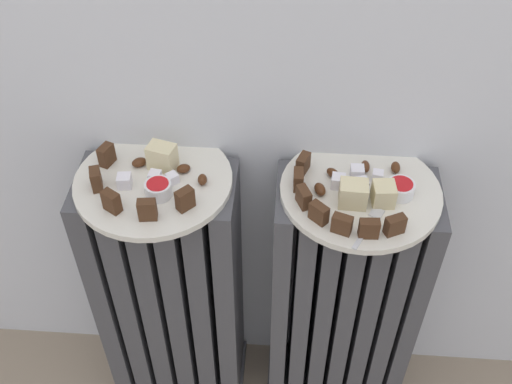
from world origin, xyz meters
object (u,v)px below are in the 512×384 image
radiator_left (172,295)px  fork (369,225)px  plate_left (153,181)px  jam_bowl_left (158,189)px  jam_bowl_right (400,188)px  plate_right (360,191)px  radiator_right (342,305)px

radiator_left → fork: (0.37, -0.09, 0.34)m
plate_left → fork: size_ratio=2.88×
jam_bowl_left → fork: jam_bowl_left is taller
radiator_left → jam_bowl_right: bearing=-1.2°
plate_left → plate_right: 0.36m
radiator_right → jam_bowl_left: bearing=-173.5°
plate_left → jam_bowl_right: bearing=-1.2°
plate_right → jam_bowl_left: jam_bowl_left is taller
radiator_right → jam_bowl_left: jam_bowl_left is taller
plate_right → fork: (0.01, -0.09, 0.01)m
radiator_right → plate_left: plate_left is taller
jam_bowl_left → radiator_right: bearing=6.5°
radiator_left → jam_bowl_left: (0.02, -0.04, 0.35)m
plate_left → jam_bowl_left: bearing=-64.9°
radiator_right → jam_bowl_left: 0.49m
plate_right → jam_bowl_right: bearing=-7.6°
plate_left → jam_bowl_left: jam_bowl_left is taller
radiator_left → fork: bearing=-13.0°
radiator_right → jam_bowl_right: size_ratio=13.53×
radiator_right → plate_right: 0.33m
fork → jam_bowl_right: bearing=54.1°
jam_bowl_right → fork: 0.10m
radiator_right → plate_left: bearing=-180.0°
plate_right → fork: bearing=-84.0°
radiator_left → fork: 0.51m
plate_left → jam_bowl_right: 0.43m
radiator_right → plate_right: size_ratio=2.33×
radiator_left → plate_left: plate_left is taller
fork → radiator_right: bearing=96.0°
fork → jam_bowl_left: bearing=172.5°
radiator_left → plate_right: 0.49m
radiator_right → jam_bowl_right: bearing=-7.6°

